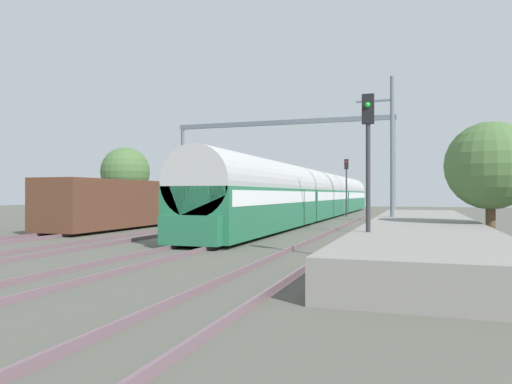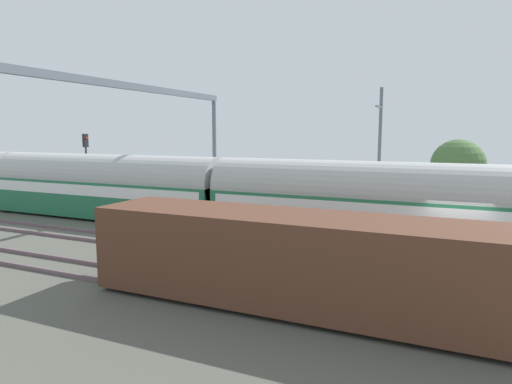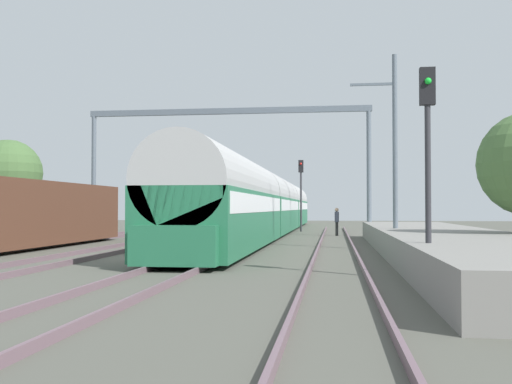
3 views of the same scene
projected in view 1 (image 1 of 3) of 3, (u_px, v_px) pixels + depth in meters
The scene contains 15 objects.
ground at pixel (191, 237), 22.71m from camera, with size 120.00×120.00×0.00m, color #52534A.
track_far_west at pixel (76, 232), 24.80m from camera, with size 1.52×60.00×0.16m.
track_west at pixel (151, 234), 23.41m from camera, with size 1.52×60.00×0.16m.
track_east at pixel (234, 237), 22.02m from camera, with size 1.52×60.00×0.16m.
track_far_east at pixel (329, 240), 20.63m from camera, with size 1.52×60.00×0.16m.
platform at pixel (423, 230), 21.32m from camera, with size 4.40×28.00×0.90m.
passenger_train at pixel (318, 195), 40.99m from camera, with size 2.93×49.20×3.82m.
freight_car at pixel (126, 204), 29.09m from camera, with size 2.80×13.00×2.70m.
person_crossing at pixel (369, 207), 36.78m from camera, with size 0.26×0.41×1.73m.
railway_signal_near at pixel (368, 154), 14.58m from camera, with size 0.36×0.30×5.10m.
railway_signal_far at pixel (346, 180), 43.60m from camera, with size 0.36×0.30×5.22m.
catenary_gantry at pixel (281, 144), 37.74m from camera, with size 17.55×0.28×7.86m.
catenary_pole_east_mid at pixel (391, 152), 24.17m from camera, with size 1.90×0.20×8.00m.
tree_west_background at pixel (125, 172), 44.06m from camera, with size 4.45×4.45×6.32m.
tree_east_background at pixel (490, 166), 18.70m from camera, with size 3.44×3.44×4.89m.
Camera 1 is at (10.11, -20.58, 2.06)m, focal length 33.69 mm.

